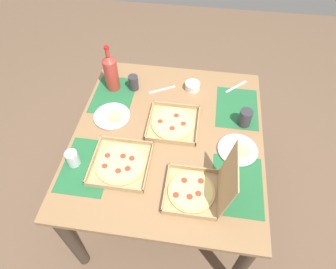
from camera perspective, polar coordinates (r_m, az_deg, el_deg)
ground_plane at (r=2.36m, az=0.00°, el=-11.65°), size 6.00×6.00×0.00m
dining_table at (r=1.81m, az=0.00°, el=-2.23°), size 1.24×1.10×0.75m
placemat_near_left at (r=1.98m, az=-10.49°, el=7.55°), size 0.36×0.26×0.00m
placemat_near_right at (r=1.65m, az=-15.47°, el=-5.90°), size 0.36×0.26×0.00m
placemat_far_left at (r=1.92m, az=13.26°, el=5.10°), size 0.36×0.26×0.00m
placemat_far_right at (r=1.57m, az=13.32°, el=-9.49°), size 0.36×0.26×0.00m
pizza_box_corner_right at (r=1.48m, az=6.07°, el=-10.49°), size 0.27×0.32×0.30m
pizza_box_corner_left at (r=1.76m, az=1.02°, el=2.14°), size 0.30×0.30×0.04m
pizza_box_center at (r=1.61m, az=-9.14°, el=-5.65°), size 0.31×0.31×0.04m
plate_middle at (r=1.69m, az=13.47°, el=-2.96°), size 0.22×0.22×0.03m
plate_near_right at (r=1.84m, az=-10.77°, el=3.50°), size 0.22×0.22×0.03m
soda_bottle at (r=1.95m, az=-11.02°, el=11.84°), size 0.09×0.09×0.32m
cup_clear_left at (r=1.65m, az=-18.06°, el=-4.43°), size 0.07×0.07×0.09m
cup_red at (r=1.98m, az=-6.72°, el=9.98°), size 0.06×0.06×0.10m
cup_clear_right at (r=1.80m, az=14.77°, el=3.15°), size 0.08×0.08×0.11m
condiment_bowl at (r=1.99m, az=4.78°, el=9.35°), size 0.10×0.10×0.05m
fork_by_near_left at (r=1.99m, az=-1.16°, el=8.72°), size 0.11×0.17×0.00m
fork_by_near_right at (r=2.06m, az=13.11°, el=9.04°), size 0.14×0.15×0.00m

